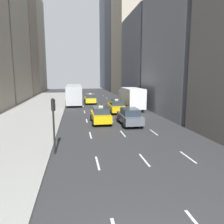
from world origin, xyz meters
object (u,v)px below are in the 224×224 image
at_px(taxi_second, 90,99).
at_px(traffic_light_pole, 54,117).
at_px(sedan_black_near, 130,117).
at_px(box_truck, 131,98).
at_px(taxi_lead, 116,106).
at_px(city_bus, 74,94).
at_px(taxi_third, 101,115).

relative_size(taxi_second, traffic_light_pole, 1.22).
xyz_separation_m(sedan_black_near, box_truck, (2.80, 10.54, 0.84)).
height_order(taxi_lead, traffic_light_pole, traffic_light_pole).
bearing_deg(taxi_second, city_bus, 167.49).
relative_size(sedan_black_near, city_bus, 0.39).
bearing_deg(taxi_second, taxi_lead, -74.80).
height_order(sedan_black_near, traffic_light_pole, traffic_light_pole).
xyz_separation_m(taxi_lead, taxi_third, (-2.80, -6.13, 0.00)).
bearing_deg(city_bus, traffic_light_pole, -92.55).
bearing_deg(taxi_second, traffic_light_pole, -98.99).
height_order(taxi_lead, city_bus, city_bus).
xyz_separation_m(city_bus, box_truck, (8.41, -7.85, -0.08)).
bearing_deg(taxi_lead, city_bus, 117.18).
distance_m(sedan_black_near, box_truck, 10.94).
height_order(box_truck, traffic_light_pole, traffic_light_pole).
relative_size(taxi_lead, sedan_black_near, 0.98).
distance_m(taxi_lead, box_truck, 4.24).
height_order(taxi_lead, sedan_black_near, taxi_lead).
distance_m(taxi_lead, traffic_light_pole, 16.20).
bearing_deg(sedan_black_near, city_bus, 106.97).
relative_size(city_bus, box_truck, 1.38).
bearing_deg(taxi_second, sedan_black_near, -81.05).
height_order(city_bus, box_truck, city_bus).
distance_m(taxi_third, traffic_light_pole, 9.51).
relative_size(taxi_third, sedan_black_near, 0.98).
bearing_deg(taxi_second, box_truck, -52.24).
relative_size(taxi_second, box_truck, 0.52).
distance_m(taxi_second, box_truck, 9.18).
relative_size(taxi_third, traffic_light_pole, 1.22).
height_order(city_bus, traffic_light_pole, traffic_light_pole).
distance_m(taxi_lead, taxi_second, 10.68).
distance_m(taxi_second, sedan_black_near, 17.99).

